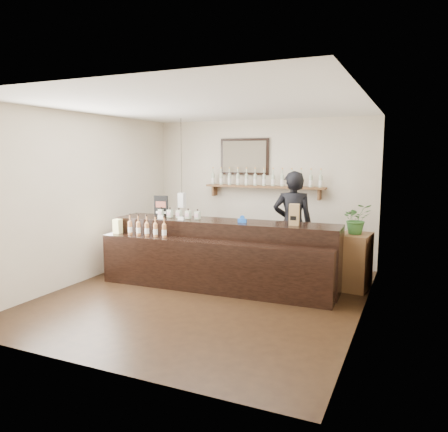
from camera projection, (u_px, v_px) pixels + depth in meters
ground at (206, 295)px, 6.61m from camera, size 5.00×5.00×0.00m
room_shell at (205, 183)px, 6.38m from camera, size 5.00×5.00×5.00m
back_wall_decor at (252, 173)px, 8.57m from camera, size 2.66×0.96×1.69m
counter at (220, 256)px, 7.06m from camera, size 3.78×1.14×1.22m
promo_sign at (161, 206)px, 7.52m from camera, size 0.26×0.04×0.37m
paper_bag at (294, 215)px, 6.61m from camera, size 0.16×0.13×0.33m
tape_dispenser at (242, 220)px, 6.89m from camera, size 0.14×0.06×0.11m
side_cabinet at (355, 261)px, 6.89m from camera, size 0.51×0.65×0.88m
potted_plant at (357, 219)px, 6.80m from camera, size 0.55×0.53×0.48m
shopkeeper at (293, 218)px, 7.50m from camera, size 0.87×0.70×2.09m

